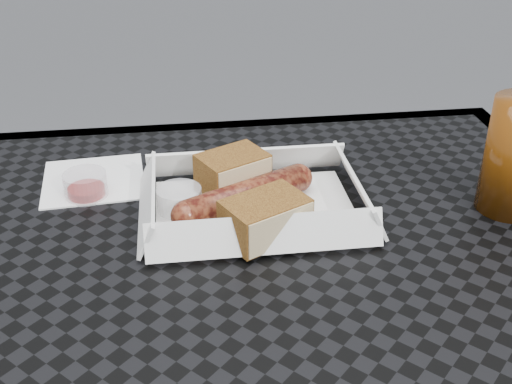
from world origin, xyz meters
TOP-DOWN VIEW (x-y plane):
  - patio_table at (0.00, 0.00)m, footprint 0.80×0.80m
  - food_tray at (0.01, 0.14)m, footprint 0.22×0.15m
  - bratwurst at (0.00, 0.14)m, footprint 0.17×0.10m
  - bread_near at (-0.01, 0.18)m, footprint 0.09×0.08m
  - bread_far at (0.02, 0.09)m, footprint 0.10×0.09m
  - veg_garnish at (0.08, 0.09)m, footprint 0.03×0.03m
  - napkin at (-0.17, 0.24)m, footprint 0.13×0.13m
  - condiment_cup_sauce at (-0.18, 0.20)m, footprint 0.05×0.05m
  - condiment_cup_empty at (-0.07, 0.15)m, footprint 0.05×0.05m

SIDE VIEW (x-z plane):
  - patio_table at x=0.00m, z-range 0.30..1.04m
  - napkin at x=-0.17m, z-range 0.74..0.75m
  - food_tray at x=0.01m, z-range 0.74..0.75m
  - veg_garnish at x=0.08m, z-range 0.75..0.75m
  - condiment_cup_sauce at x=-0.18m, z-range 0.74..0.78m
  - condiment_cup_empty at x=-0.07m, z-range 0.74..0.78m
  - bratwurst at x=0.00m, z-range 0.75..0.78m
  - bread_far at x=0.02m, z-range 0.75..0.79m
  - bread_near at x=-0.01m, z-range 0.75..0.80m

